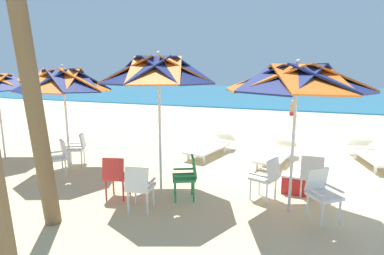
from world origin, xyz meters
name	(u,v)px	position (x,y,z in m)	size (l,w,h in m)	color
ground_plane	(317,174)	(0.00, 0.00, 0.00)	(80.00, 80.00, 0.00)	beige
sea	(314,94)	(0.00, 30.48, 0.05)	(80.00, 36.00, 0.10)	teal
surf_foam	(314,113)	(0.00, 12.18, 0.01)	(80.00, 0.70, 0.01)	white
beach_umbrella_0	(297,80)	(-0.50, -2.36, 2.35)	(2.44, 2.44, 2.68)	silver
plastic_chair_0	(267,176)	(-0.95, -2.06, 0.50)	(0.59, 0.57, 0.87)	white
plastic_chair_1	(311,173)	(-0.16, -1.53, 0.50)	(0.47, 0.50, 0.87)	white
plastic_chair_2	(322,191)	(0.01, -2.47, 0.50)	(0.63, 0.63, 0.87)	white
beach_umbrella_1	(159,72)	(-3.04, -2.49, 2.48)	(2.32, 2.32, 2.87)	silver
plastic_chair_3	(187,175)	(-2.40, -2.58, 0.50)	(0.61, 0.60, 0.87)	#2D8C4C
plastic_chair_4	(139,185)	(-2.97, -3.41, 0.50)	(0.52, 0.55, 0.87)	white
plastic_chair_5	(116,175)	(-3.70, -3.10, 0.50)	(0.53, 0.56, 0.87)	red
beach_umbrella_2	(63,81)	(-5.89, -2.10, 2.26)	(2.27, 2.27, 2.66)	silver
plastic_chair_6	(58,156)	(-5.80, -2.53, 0.50)	(0.61, 0.62, 0.87)	white
plastic_chair_7	(78,147)	(-6.02, -1.65, 0.50)	(0.62, 0.61, 0.87)	white
sun_lounger_0	(372,154)	(1.39, 1.39, 0.28)	(1.10, 2.23, 0.62)	white
sun_lounger_1	(277,153)	(-1.03, 0.51, 0.28)	(0.98, 2.22, 0.62)	white
sun_lounger_2	(211,146)	(-2.99, 0.62, 0.28)	(1.04, 2.23, 0.62)	white
palm_tree_0	(21,8)	(-4.08, -4.51, 3.34)	(2.81, 2.83, 5.31)	brown
cooler_box	(294,184)	(-0.47, -1.48, 0.20)	(0.50, 0.34, 0.40)	red
beachgoer_seated	(292,110)	(-1.24, 10.78, 0.29)	(0.30, 0.93, 0.92)	red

